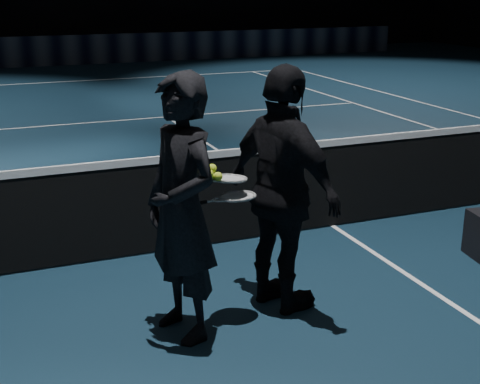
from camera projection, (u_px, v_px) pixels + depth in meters
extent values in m
plane|color=#0D2431|center=(332.00, 226.00, 7.11)|extent=(36.00, 36.00, 0.00)
cube|color=black|center=(334.00, 186.00, 6.97)|extent=(12.80, 0.02, 0.86)
cube|color=white|center=(336.00, 142.00, 6.83)|extent=(12.80, 0.03, 0.07)
cube|color=black|center=(85.00, 50.00, 20.67)|extent=(22.00, 0.15, 0.90)
imported|color=black|center=(182.00, 209.00, 4.68)|extent=(0.64, 0.80, 1.92)
imported|color=black|center=(283.00, 191.00, 5.09)|extent=(0.80, 1.22, 1.92)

